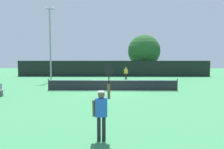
{
  "coord_description": "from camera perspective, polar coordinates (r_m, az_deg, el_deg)",
  "views": [
    {
      "loc": [
        0.15,
        -16.32,
        2.53
      ],
      "look_at": [
        -0.08,
        2.4,
        1.27
      ],
      "focal_mm": 29.83,
      "sensor_mm": 36.0,
      "label": 1
    }
  ],
  "objects": [
    {
      "name": "tennis_ball",
      "position": [
        17.25,
        7.03,
        -4.51
      ],
      "size": [
        0.07,
        0.07,
        0.07
      ],
      "primitive_type": "sphere",
      "color": "#CCE033",
      "rests_on": "ground"
    },
    {
      "name": "perimeter_fence",
      "position": [
        32.44,
        0.43,
        1.81
      ],
      "size": [
        33.53,
        0.12,
        2.76
      ],
      "primitive_type": "cube",
      "color": "black",
      "rests_on": "ground"
    },
    {
      "name": "player_receiving",
      "position": [
        27.46,
        4.3,
        0.75
      ],
      "size": [
        0.57,
        0.25,
        1.71
      ],
      "rotation": [
        0.0,
        0.0,
        3.14
      ],
      "color": "yellow",
      "rests_on": "ground"
    },
    {
      "name": "spare_racket",
      "position": [
        16.95,
        -30.67,
        -5.22
      ],
      "size": [
        0.28,
        0.52,
        0.04
      ],
      "color": "black",
      "rests_on": "ground"
    },
    {
      "name": "parked_car_near",
      "position": [
        40.59,
        -10.14,
        1.3
      ],
      "size": [
        2.04,
        4.26,
        1.69
      ],
      "rotation": [
        0.0,
        0.0,
        -0.03
      ],
      "color": "#B7B7BC",
      "rests_on": "ground"
    },
    {
      "name": "ground_plane",
      "position": [
        16.52,
        0.18,
        -4.97
      ],
      "size": [
        120.0,
        120.0,
        0.0
      ],
      "primitive_type": "plane",
      "color": "#387F4C"
    },
    {
      "name": "light_pole",
      "position": [
        24.63,
        -18.42,
        9.92
      ],
      "size": [
        1.18,
        0.28,
        9.29
      ],
      "color": "gray",
      "rests_on": "ground"
    },
    {
      "name": "player_serving",
      "position": [
        6.03,
        -3.2,
        -10.24
      ],
      "size": [
        0.68,
        0.39,
        2.44
      ],
      "color": "blue",
      "rests_on": "ground"
    },
    {
      "name": "tennis_net",
      "position": [
        16.45,
        0.18,
        -3.21
      ],
      "size": [
        11.47,
        0.08,
        1.07
      ],
      "color": "#232328",
      "rests_on": "ground"
    },
    {
      "name": "large_tree",
      "position": [
        36.99,
        9.77,
        7.1
      ],
      "size": [
        6.24,
        6.24,
        7.8
      ],
      "color": "brown",
      "rests_on": "ground"
    },
    {
      "name": "parked_car_mid",
      "position": [
        40.73,
        8.92,
        1.33
      ],
      "size": [
        1.97,
        4.23,
        1.69
      ],
      "rotation": [
        0.0,
        0.0,
        0.02
      ],
      "color": "#B7B7BC",
      "rests_on": "ground"
    }
  ]
}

